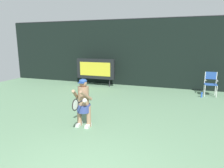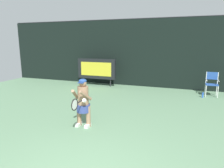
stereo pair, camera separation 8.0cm
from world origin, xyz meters
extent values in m
cube|color=black|center=(0.00, 8.50, 1.80)|extent=(18.00, 0.12, 3.60)
cylinder|color=#38383D|center=(0.00, 8.50, 3.63)|extent=(18.00, 0.05, 0.05)
cube|color=black|center=(-3.04, 7.76, 0.95)|extent=(2.20, 0.20, 1.10)
cube|color=gold|center=(-3.04, 7.65, 0.95)|extent=(1.80, 0.01, 0.75)
cylinder|color=#2D2D33|center=(-3.86, 7.76, 0.20)|extent=(0.05, 0.05, 0.40)
cylinder|color=#2D2D33|center=(-2.21, 7.76, 0.20)|extent=(0.05, 0.05, 0.40)
cylinder|color=white|center=(2.53, 7.20, 0.26)|extent=(0.04, 0.04, 0.52)
cylinder|color=white|center=(3.01, 7.20, 0.26)|extent=(0.04, 0.04, 0.52)
cylinder|color=white|center=(2.53, 7.61, 0.26)|extent=(0.04, 0.04, 0.52)
cylinder|color=white|center=(3.01, 7.61, 0.26)|extent=(0.04, 0.04, 0.52)
cube|color=#264C97|center=(2.77, 7.40, 0.54)|extent=(0.52, 0.44, 0.03)
cylinder|color=white|center=(2.53, 7.61, 0.80)|extent=(0.04, 0.04, 0.56)
cylinder|color=white|center=(3.01, 7.61, 0.80)|extent=(0.04, 0.04, 0.56)
cube|color=#264C97|center=(2.77, 7.61, 0.91)|extent=(0.48, 0.02, 0.34)
cylinder|color=white|center=(2.53, 7.40, 0.74)|extent=(0.04, 0.44, 0.04)
cylinder|color=white|center=(3.01, 7.40, 0.74)|extent=(0.04, 0.44, 0.04)
cylinder|color=blue|center=(2.40, 7.01, 0.12)|extent=(0.07, 0.07, 0.24)
cylinder|color=black|center=(2.40, 7.01, 0.25)|extent=(0.03, 0.03, 0.03)
cube|color=white|center=(-1.27, 2.46, 0.04)|extent=(0.11, 0.26, 0.09)
cube|color=white|center=(-0.97, 2.46, 0.04)|extent=(0.11, 0.26, 0.09)
cylinder|color=#A37A5B|center=(-1.27, 2.51, 0.31)|extent=(0.13, 0.13, 0.62)
cylinder|color=#A37A5B|center=(-0.97, 2.51, 0.31)|extent=(0.13, 0.13, 0.62)
cylinder|color=#354386|center=(-1.12, 2.51, 0.55)|extent=(0.39, 0.39, 0.22)
cylinder|color=#A37A5B|center=(-1.12, 2.51, 0.90)|extent=(0.31, 0.31, 0.56)
sphere|color=#A37A5B|center=(-1.12, 2.51, 1.28)|extent=(0.22, 0.22, 0.22)
ellipsoid|color=#284C93|center=(-1.12, 2.51, 1.34)|extent=(0.22, 0.22, 0.12)
cube|color=#284C93|center=(-1.12, 2.41, 1.31)|extent=(0.17, 0.12, 0.02)
cylinder|color=#A37A5B|center=(-1.28, 2.34, 0.98)|extent=(0.20, 0.48, 0.37)
cylinder|color=#A37A5B|center=(-0.95, 2.34, 0.98)|extent=(0.20, 0.48, 0.37)
cylinder|color=white|center=(-0.93, 2.22, 0.87)|extent=(0.13, 0.13, 0.12)
cylinder|color=black|center=(-1.02, 2.15, 0.85)|extent=(0.03, 0.28, 0.03)
torus|color=black|center=(-1.02, 1.85, 0.85)|extent=(0.02, 0.31, 0.31)
ellipsoid|color=silver|center=(-1.02, 1.85, 0.85)|extent=(0.01, 0.26, 0.26)
sphere|color=#CCDB3D|center=(-1.88, 4.15, 0.03)|extent=(0.07, 0.07, 0.07)
camera|label=1|loc=(1.46, -2.49, 2.42)|focal=32.44mm
camera|label=2|loc=(1.54, -2.46, 2.42)|focal=32.44mm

